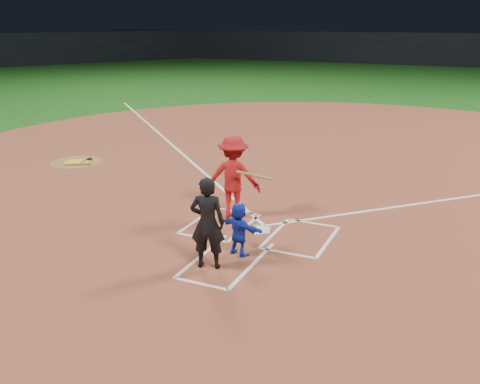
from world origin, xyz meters
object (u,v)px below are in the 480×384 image
at_px(on_deck_circle, 77,162).
at_px(umpire, 207,223).
at_px(home_plate, 259,230).
at_px(batter_at_plate, 233,177).
at_px(catcher, 239,229).

height_order(on_deck_circle, umpire, umpire).
bearing_deg(home_plate, batter_at_plate, -32.44).
bearing_deg(catcher, home_plate, -67.48).
height_order(on_deck_circle, catcher, catcher).
height_order(home_plate, umpire, umpire).
bearing_deg(on_deck_circle, home_plate, -21.32).
bearing_deg(on_deck_circle, catcher, -29.09).
xyz_separation_m(on_deck_circle, catcher, (7.91, -4.40, 0.54)).
relative_size(catcher, batter_at_plate, 0.55).
relative_size(catcher, umpire, 0.61).
distance_m(home_plate, umpire, 2.30).
xyz_separation_m(catcher, batter_at_plate, (-1.02, 1.94, 0.44)).
relative_size(umpire, batter_at_plate, 0.91).
bearing_deg(home_plate, on_deck_circle, -21.32).
height_order(home_plate, batter_at_plate, batter_at_plate).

